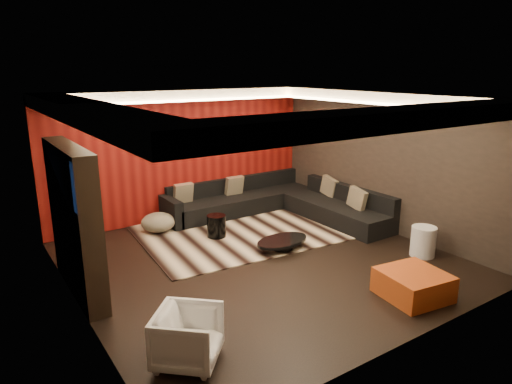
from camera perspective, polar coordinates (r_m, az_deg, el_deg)
floor at (r=7.99m, az=0.63°, el=-8.62°), size 6.00×6.00×0.02m
ceiling at (r=7.32m, az=0.69°, el=12.01°), size 6.00×6.00×0.02m
wall_back at (r=10.10m, az=-9.12°, el=4.66°), size 6.00×0.02×2.80m
wall_left at (r=6.39m, az=-22.19°, el=-2.52°), size 0.02×6.00×2.80m
wall_right at (r=9.53m, az=15.76°, el=3.64°), size 0.02×6.00×2.80m
red_feature_wall at (r=10.06m, az=-9.02°, el=4.62°), size 5.98×0.05×2.78m
soffit_back at (r=9.67m, az=-8.64°, el=11.92°), size 6.00×0.60×0.22m
soffit_front at (r=5.34m, az=17.58°, el=8.80°), size 6.00×0.60×0.22m
soffit_left at (r=6.21m, az=-20.58°, el=9.36°), size 0.60×4.80×0.22m
soffit_right at (r=9.13m, az=15.06°, el=11.39°), size 0.60×4.80×0.22m
cove_back at (r=9.37m, az=-7.71°, el=11.30°), size 4.80×0.08×0.04m
cove_front at (r=5.57m, az=14.77°, el=8.31°), size 4.80×0.08×0.04m
cove_left at (r=6.31m, az=-17.48°, el=8.87°), size 0.08×4.80×0.04m
cove_right at (r=8.89m, az=13.54°, el=10.81°), size 0.08×4.80×0.04m
tv_surround at (r=7.07m, az=-21.73°, el=-3.37°), size 0.30×2.00×2.20m
tv_screen at (r=7.00m, az=-20.74°, el=-0.44°), size 0.04×1.30×0.80m
tv_shelf at (r=7.23m, az=-20.19°, el=-6.17°), size 0.04×1.60×0.04m
rug at (r=9.35m, az=-1.89°, el=-4.86°), size 4.22×3.30×0.02m
coffee_table at (r=8.41m, az=3.29°, el=-6.51°), size 1.15×1.15×0.18m
drum_stool at (r=8.97m, az=-4.97°, el=-4.25°), size 0.37×0.37×0.44m
striped_pouf at (r=9.45m, az=-12.12°, el=-3.71°), size 0.69×0.69×0.38m
white_side_table at (r=8.61m, az=20.17°, el=-5.81°), size 0.57×0.57×0.54m
orange_ottoman at (r=7.12m, az=19.05°, el=-10.88°), size 0.97×0.97×0.38m
armchair at (r=5.40m, az=-8.51°, el=-17.50°), size 0.98×0.98×0.64m
sectional_sofa at (r=10.27m, az=2.70°, el=-1.52°), size 3.65×3.50×0.75m
throw_pillows at (r=10.01m, az=2.42°, el=0.17°), size 3.26×2.75×0.50m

